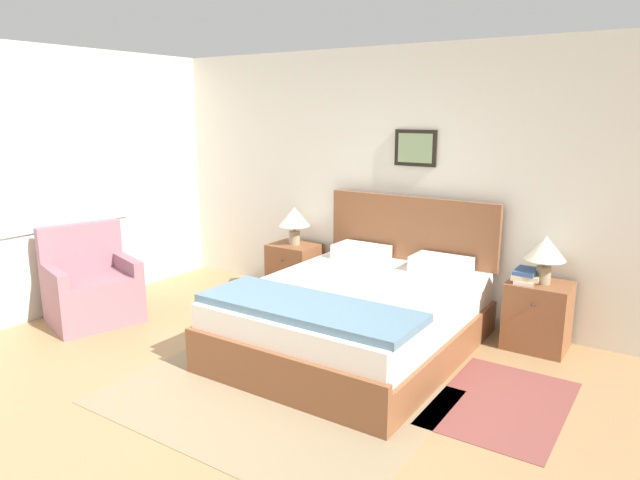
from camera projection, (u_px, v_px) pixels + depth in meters
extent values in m
plane|color=#99754C|center=(174.00, 434.00, 3.60)|extent=(16.00, 16.00, 0.00)
cube|color=silver|center=(390.00, 181.00, 5.70)|extent=(7.72, 0.06, 2.60)
cube|color=black|center=(416.00, 148.00, 5.44)|extent=(0.43, 0.02, 0.35)
cube|color=gray|center=(415.00, 148.00, 5.43)|extent=(0.35, 0.00, 0.28)
cube|color=silver|center=(94.00, 178.00, 5.94)|extent=(0.06, 5.32, 2.60)
cube|color=#9EBCDB|center=(46.00, 170.00, 5.45)|extent=(0.02, 1.77, 1.18)
cube|color=#897556|center=(273.00, 397.00, 4.05)|extent=(2.25, 1.68, 0.01)
cube|color=brown|center=(502.00, 403.00, 3.97)|extent=(0.83, 1.22, 0.01)
cube|color=brown|center=(354.00, 334.00, 4.84)|extent=(1.74, 2.19, 0.28)
cube|color=brown|center=(277.00, 359.00, 3.93)|extent=(1.74, 0.06, 0.08)
cube|color=white|center=(355.00, 303.00, 4.78)|extent=(1.67, 2.11, 0.27)
cube|color=brown|center=(411.00, 229.00, 5.54)|extent=(1.74, 0.06, 0.63)
cube|color=slate|center=(308.00, 307.00, 4.18)|extent=(1.70, 0.61, 0.06)
cube|color=white|center=(361.00, 252.00, 5.63)|extent=(0.52, 0.32, 0.14)
cube|color=white|center=(441.00, 265.00, 5.19)|extent=(0.52, 0.32, 0.14)
cube|color=#8E606B|center=(94.00, 299.00, 5.45)|extent=(0.86, 0.93, 0.46)
cube|color=#8E606B|center=(81.00, 247.00, 5.55)|extent=(0.34, 0.77, 0.47)
cube|color=#8E606B|center=(126.00, 263.00, 5.59)|extent=(0.66, 0.29, 0.14)
cube|color=#8E606B|center=(53.00, 276.00, 5.18)|extent=(0.66, 0.29, 0.14)
cube|color=brown|center=(295.00, 270.00, 6.22)|extent=(0.50, 0.42, 0.58)
sphere|color=#332D28|center=(282.00, 260.00, 6.00)|extent=(0.02, 0.02, 0.02)
cube|color=brown|center=(538.00, 315.00, 4.84)|extent=(0.50, 0.42, 0.58)
sphere|color=#332D28|center=(533.00, 305.00, 4.63)|extent=(0.02, 0.02, 0.02)
cylinder|color=gray|center=(294.00, 238.00, 6.13)|extent=(0.12, 0.12, 0.15)
cylinder|color=gray|center=(294.00, 228.00, 6.11)|extent=(0.02, 0.02, 0.06)
cone|color=beige|center=(294.00, 217.00, 6.08)|extent=(0.33, 0.33, 0.20)
cylinder|color=gray|center=(543.00, 275.00, 4.75)|extent=(0.12, 0.12, 0.15)
cylinder|color=gray|center=(544.00, 263.00, 4.73)|extent=(0.02, 0.02, 0.06)
cone|color=beige|center=(546.00, 248.00, 4.70)|extent=(0.33, 0.33, 0.20)
cube|color=silver|center=(526.00, 280.00, 4.80)|extent=(0.18, 0.28, 0.03)
cube|color=beige|center=(526.00, 276.00, 4.79)|extent=(0.25, 0.28, 0.04)
cube|color=#335693|center=(526.00, 271.00, 4.79)|extent=(0.17, 0.26, 0.04)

